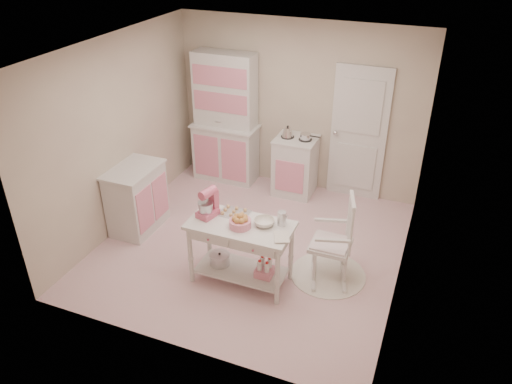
% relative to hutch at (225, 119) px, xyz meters
% --- Properties ---
extents(room_shell, '(3.84, 3.84, 2.62)m').
position_rel_hutch_xyz_m(room_shell, '(1.12, -1.66, 0.61)').
color(room_shell, '#C77C89').
rests_on(room_shell, ground).
extents(door, '(0.82, 0.05, 2.04)m').
position_rel_hutch_xyz_m(door, '(2.07, 0.21, -0.02)').
color(door, silver).
rests_on(door, ground).
extents(hutch, '(1.06, 0.50, 2.08)m').
position_rel_hutch_xyz_m(hutch, '(0.00, 0.00, 0.00)').
color(hutch, silver).
rests_on(hutch, ground).
extents(stove, '(0.62, 0.57, 0.92)m').
position_rel_hutch_xyz_m(stove, '(1.20, -0.05, -0.58)').
color(stove, silver).
rests_on(stove, ground).
extents(base_cabinet, '(0.54, 0.84, 0.92)m').
position_rel_hutch_xyz_m(base_cabinet, '(-0.51, -1.81, -0.58)').
color(base_cabinet, silver).
rests_on(base_cabinet, ground).
extents(lace_rug, '(0.92, 0.92, 0.01)m').
position_rel_hutch_xyz_m(lace_rug, '(2.23, -1.87, -1.03)').
color(lace_rug, white).
rests_on(lace_rug, ground).
extents(rocking_chair, '(0.66, 0.83, 1.10)m').
position_rel_hutch_xyz_m(rocking_chair, '(2.23, -1.87, -0.49)').
color(rocking_chair, silver).
rests_on(rocking_chair, ground).
extents(work_table, '(1.20, 0.60, 0.80)m').
position_rel_hutch_xyz_m(work_table, '(1.27, -2.34, -0.64)').
color(work_table, silver).
rests_on(work_table, ground).
extents(stand_mixer, '(0.27, 0.32, 0.34)m').
position_rel_hutch_xyz_m(stand_mixer, '(0.85, -2.32, -0.07)').
color(stand_mixer, '#CB5574').
rests_on(stand_mixer, work_table).
extents(cookie_tray, '(0.34, 0.24, 0.02)m').
position_rel_hutch_xyz_m(cookie_tray, '(1.12, -2.16, -0.23)').
color(cookie_tray, silver).
rests_on(cookie_tray, work_table).
extents(bread_basket, '(0.25, 0.25, 0.09)m').
position_rel_hutch_xyz_m(bread_basket, '(1.29, -2.39, -0.19)').
color(bread_basket, pink).
rests_on(bread_basket, work_table).
extents(mixing_bowl, '(0.24, 0.24, 0.07)m').
position_rel_hutch_xyz_m(mixing_bowl, '(1.53, -2.26, -0.20)').
color(mixing_bowl, silver).
rests_on(mixing_bowl, work_table).
extents(metal_pitcher, '(0.10, 0.10, 0.17)m').
position_rel_hutch_xyz_m(metal_pitcher, '(1.71, -2.18, -0.16)').
color(metal_pitcher, silver).
rests_on(metal_pitcher, work_table).
extents(recipe_book, '(0.23, 0.26, 0.02)m').
position_rel_hutch_xyz_m(recipe_book, '(1.72, -2.46, -0.23)').
color(recipe_book, silver).
rests_on(recipe_book, work_table).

